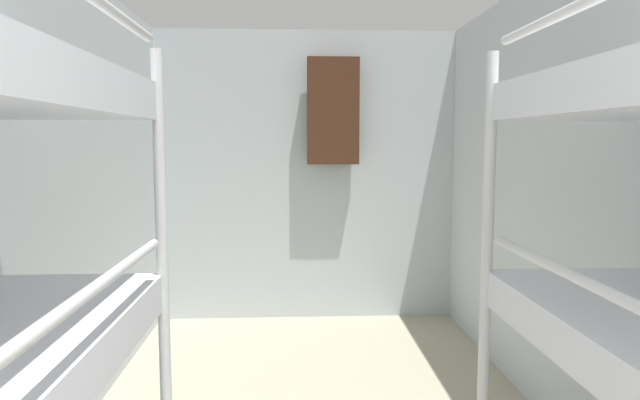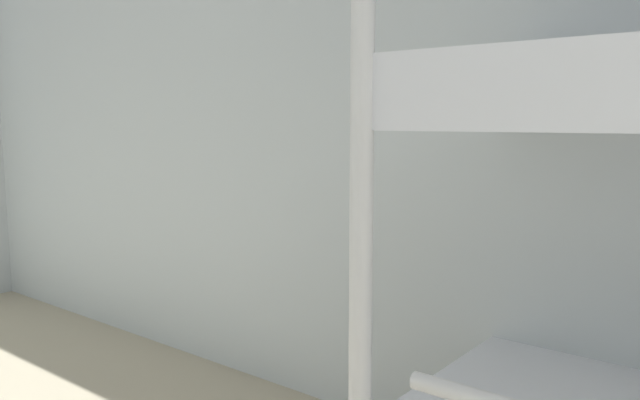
{
  "view_description": "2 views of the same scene",
  "coord_description": "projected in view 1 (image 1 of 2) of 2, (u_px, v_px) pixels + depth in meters",
  "views": [
    {
      "loc": [
        -0.14,
        0.23,
        1.58
      ],
      "look_at": [
        0.04,
        3.78,
        1.21
      ],
      "focal_mm": 32.0,
      "sensor_mm": 36.0,
      "label": 1
    },
    {
      "loc": [
        -0.31,
        1.74,
        0.96
      ],
      "look_at": [
        0.78,
        2.6,
        0.78
      ],
      "focal_mm": 35.0,
      "sensor_mm": 36.0,
      "label": 2
    }
  ],
  "objects": [
    {
      "name": "wall_left",
      "position": [
        0.0,
        218.0,
        2.34
      ],
      "size": [
        0.06,
        5.36,
        2.53
      ],
      "color": "silver",
      "rests_on": "ground_plane"
    },
    {
      "name": "wall_right",
      "position": [
        629.0,
        213.0,
        2.48
      ],
      "size": [
        0.06,
        5.36,
        2.53
      ],
      "color": "silver",
      "rests_on": "ground_plane"
    },
    {
      "name": "hanging_coat",
      "position": [
        333.0,
        111.0,
        4.84
      ],
      "size": [
        0.44,
        0.12,
        0.9
      ],
      "color": "#472819"
    },
    {
      "name": "wall_back",
      "position": [
        306.0,
        177.0,
        5.04
      ],
      "size": [
        2.72,
        0.06,
        2.53
      ],
      "color": "silver",
      "rests_on": "ground_plane"
    }
  ]
}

